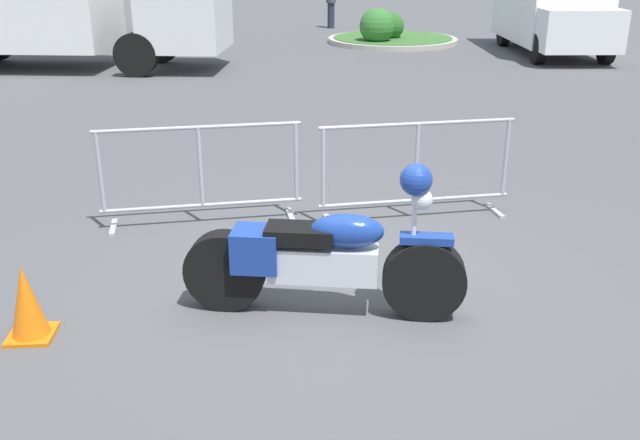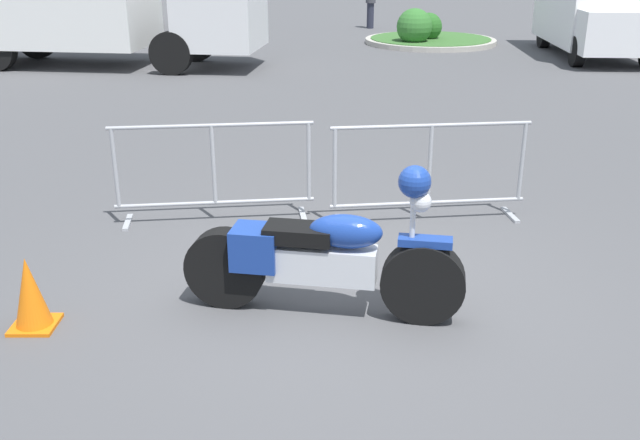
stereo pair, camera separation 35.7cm
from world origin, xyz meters
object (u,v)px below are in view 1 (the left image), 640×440
(crowd_barrier_far, at_px, (416,169))
(delivery_van, at_px, (552,5))
(motorcycle, at_px, (323,257))
(parked_car_black, at_px, (73,10))
(pedestrian, at_px, (331,1))
(traffic_cone, at_px, (27,303))
(crowd_barrier_near, at_px, (201,174))

(crowd_barrier_far, xyz_separation_m, delivery_van, (5.95, 11.97, 0.69))
(motorcycle, height_order, crowd_barrier_far, motorcycle)
(crowd_barrier_far, bearing_deg, parked_car_black, 114.39)
(motorcycle, xyz_separation_m, pedestrian, (1.72, 20.33, 0.43))
(motorcycle, xyz_separation_m, crowd_barrier_far, (1.14, 2.06, 0.06))
(delivery_van, bearing_deg, traffic_cone, -30.38)
(motorcycle, relative_size, crowd_barrier_far, 1.07)
(delivery_van, height_order, traffic_cone, delivery_van)
(parked_car_black, relative_size, traffic_cone, 7.00)
(motorcycle, distance_m, pedestrian, 20.40)
(motorcycle, distance_m, crowd_barrier_near, 2.36)
(motorcycle, bearing_deg, traffic_cone, -164.13)
(parked_car_black, xyz_separation_m, pedestrian, (8.59, 0.61, 0.22))
(crowd_barrier_far, height_order, delivery_van, delivery_van)
(motorcycle, relative_size, delivery_van, 0.45)
(crowd_barrier_far, distance_m, parked_car_black, 19.39)
(pedestrian, xyz_separation_m, traffic_cone, (-3.98, -20.57, -0.63))
(crowd_barrier_near, relative_size, traffic_cone, 3.59)
(motorcycle, height_order, parked_car_black, parked_car_black)
(crowd_barrier_near, bearing_deg, crowd_barrier_far, 0.00)
(parked_car_black, height_order, traffic_cone, parked_car_black)
(motorcycle, distance_m, crowd_barrier_far, 2.36)
(crowd_barrier_near, relative_size, pedestrian, 1.25)
(crowd_barrier_near, distance_m, crowd_barrier_far, 2.29)
(parked_car_black, relative_size, pedestrian, 2.44)
(traffic_cone, bearing_deg, crowd_barrier_near, 64.14)
(crowd_barrier_near, distance_m, pedestrian, 18.49)
(crowd_barrier_near, height_order, crowd_barrier_far, same)
(parked_car_black, xyz_separation_m, traffic_cone, (4.60, -19.96, -0.41))
(pedestrian, height_order, traffic_cone, pedestrian)
(crowd_barrier_far, height_order, pedestrian, pedestrian)
(parked_car_black, bearing_deg, traffic_cone, -168.96)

